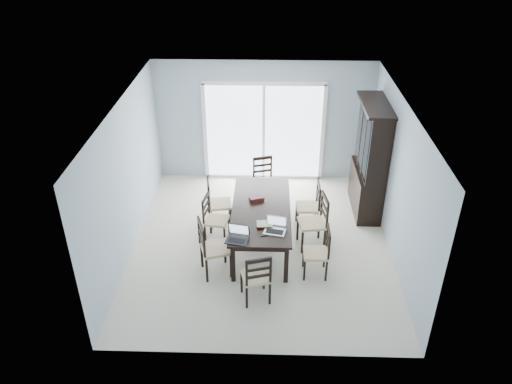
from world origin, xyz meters
TOP-DOWN VIEW (x-y plane):
  - floor at (0.00, 0.00)m, footprint 5.00×5.00m
  - ceiling at (0.00, 0.00)m, footprint 5.00×5.00m
  - back_wall at (0.00, 2.50)m, footprint 4.50×0.02m
  - wall_left at (-2.25, 0.00)m, footprint 0.02×5.00m
  - wall_right at (2.25, 0.00)m, footprint 0.02×5.00m
  - balcony at (0.00, 3.50)m, footprint 4.50×2.00m
  - railing at (0.00, 4.50)m, footprint 4.50×0.06m
  - dining_table at (0.00, 0.00)m, footprint 1.00×2.20m
  - china_hutch at (2.02, 1.25)m, footprint 0.50×1.38m
  - sliding_door at (0.00, 2.48)m, footprint 2.52×0.05m
  - chair_left_near at (-0.81, -0.82)m, footprint 0.57×0.56m
  - chair_left_mid at (-0.87, 0.12)m, footprint 0.46×0.45m
  - chair_left_far at (-0.87, 0.61)m, footprint 0.48×0.47m
  - chair_right_near at (0.98, -0.79)m, footprint 0.40×0.39m
  - chair_right_mid at (0.98, 0.01)m, footprint 0.51×0.50m
  - chair_right_far at (0.93, 0.59)m, footprint 0.42×0.41m
  - chair_end_near at (-0.03, -1.48)m, footprint 0.49×0.50m
  - chair_end_far at (0.02, 1.54)m, footprint 0.50×0.51m
  - laptop_dark at (-0.36, -0.95)m, footprint 0.38×0.30m
  - laptop_silver at (0.23, -0.69)m, footprint 0.38×0.30m
  - book_stack at (0.06, -0.51)m, footprint 0.27×0.22m
  - cell_phone at (0.06, -0.79)m, footprint 0.11×0.07m
  - game_box at (-0.09, 0.27)m, footprint 0.28×0.20m
  - hot_tub at (-0.68, 3.61)m, footprint 1.91×1.76m

SIDE VIEW (x-z plane):
  - balcony at x=0.00m, z-range -0.10..0.00m
  - floor at x=0.00m, z-range 0.00..0.00m
  - hot_tub at x=-0.68m, z-range 0.00..0.87m
  - chair_right_near at x=0.98m, z-range 0.03..1.05m
  - chair_left_mid at x=-0.87m, z-range 0.03..1.06m
  - railing at x=0.00m, z-range 0.00..1.10m
  - chair_right_far at x=0.93m, z-range 0.03..1.08m
  - chair_end_near at x=-0.03m, z-range 0.03..1.08m
  - chair_end_far at x=0.02m, z-range 0.03..1.10m
  - chair_left_far at x=-0.87m, z-range 0.03..1.11m
  - chair_right_mid at x=0.98m, z-range 0.03..1.19m
  - chair_left_near at x=-0.81m, z-range 0.03..1.20m
  - dining_table at x=0.00m, z-range 0.30..1.05m
  - cell_phone at x=0.06m, z-range 0.75..0.76m
  - book_stack at x=0.06m, z-range 0.75..0.79m
  - game_box at x=-0.09m, z-range 0.75..0.81m
  - laptop_silver at x=0.23m, z-range 0.69..0.92m
  - laptop_dark at x=-0.36m, z-range 0.69..0.92m
  - china_hutch at x=2.02m, z-range -0.03..2.17m
  - sliding_door at x=0.00m, z-range 0.00..2.18m
  - back_wall at x=0.00m, z-range 0.00..2.60m
  - wall_left at x=-2.25m, z-range 0.00..2.60m
  - wall_right at x=2.25m, z-range 0.00..2.60m
  - ceiling at x=0.00m, z-range 2.60..2.60m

